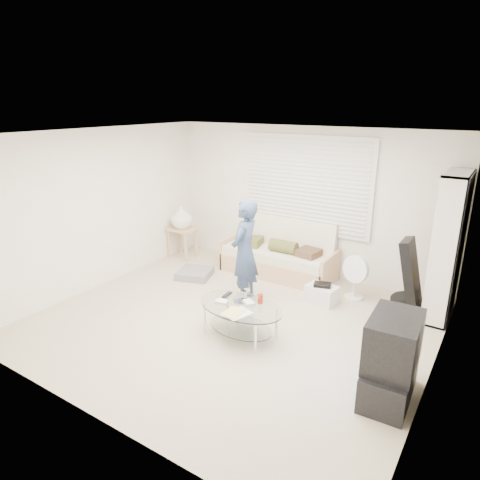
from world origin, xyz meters
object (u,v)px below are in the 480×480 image
Objects in this scene: bookshelf at (447,247)px; coffee_table at (240,312)px; futon_sofa at (279,257)px; tv_unit at (391,359)px.

coffee_table is (-2.02, -1.98, -0.67)m from bookshelf.
coffee_table is at bearing -74.85° from futon_sofa.
futon_sofa is at bearing 105.15° from coffee_table.
futon_sofa is 2.18× the size of tv_unit.
coffee_table is (-1.90, 0.18, -0.09)m from tv_unit.
bookshelf reaches higher than coffee_table.
tv_unit is at bearing -93.31° from bookshelf.
futon_sofa is 2.19m from coffee_table.
bookshelf reaches higher than tv_unit.
coffee_table is at bearing -135.65° from bookshelf.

